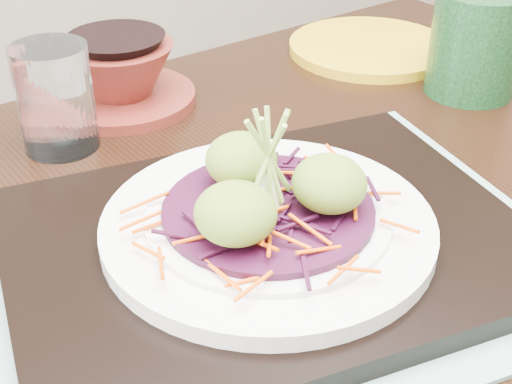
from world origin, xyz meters
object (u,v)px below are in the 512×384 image
terracotta_bowl_set (120,78)px  green_jar (475,44)px  dining_table (275,312)px  serving_tray (268,242)px  white_plate (268,224)px  yellow_plate (370,48)px  water_glass (55,98)px

terracotta_bowl_set → green_jar: green_jar is taller
terracotta_bowl_set → dining_table: bearing=-85.6°
serving_tray → white_plate: (0.00, -0.00, 0.02)m
serving_tray → terracotta_bowl_set: terracotta_bowl_set is taller
dining_table → white_plate: (-0.03, -0.03, 0.13)m
dining_table → serving_tray: serving_tray is taller
terracotta_bowl_set → yellow_plate: terracotta_bowl_set is taller
serving_tray → water_glass: 0.30m
dining_table → serving_tray: size_ratio=3.05×
serving_tray → green_jar: 0.43m
water_glass → yellow_plate: (0.46, 0.05, -0.05)m
water_glass → green_jar: (0.48, -0.11, 0.01)m
serving_tray → terracotta_bowl_set: (0.00, 0.35, 0.02)m
water_glass → yellow_plate: bearing=6.7°
water_glass → white_plate: bearing=-71.5°
water_glass → green_jar: size_ratio=0.90×
serving_tray → water_glass: water_glass is taller
green_jar → terracotta_bowl_set: bearing=154.5°
serving_tray → white_plate: white_plate is taller
water_glass → terracotta_bowl_set: 0.12m
dining_table → white_plate: size_ratio=4.69×
white_plate → green_jar: size_ratio=2.20×
serving_tray → water_glass: (-0.09, 0.28, 0.04)m
yellow_plate → white_plate: bearing=-137.7°
white_plate → yellow_plate: bearing=42.3°
yellow_plate → water_glass: bearing=-173.3°
green_jar → serving_tray: bearing=-157.1°
dining_table → green_jar: bearing=13.4°
green_jar → white_plate: bearing=-157.1°
terracotta_bowl_set → green_jar: (0.39, -0.18, 0.03)m
yellow_plate → green_jar: green_jar is taller
serving_tray → white_plate: size_ratio=1.54×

